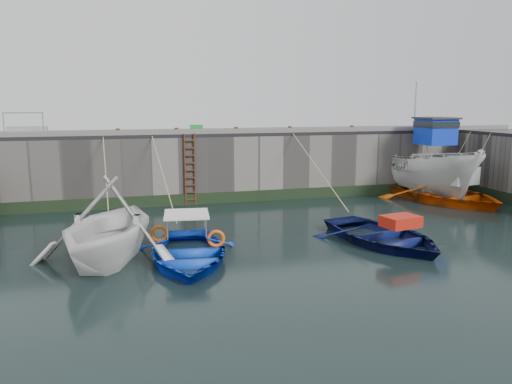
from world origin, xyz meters
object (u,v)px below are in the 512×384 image
object	(u,v)px
boat_near_navy	(382,243)
bollard_e	(352,128)
boat_near_white	(109,260)
bollard_b	(177,131)
bollard_d	(290,129)
bollard_c	(236,130)
boat_far_orange	(445,193)
boat_near_blue	(188,260)
fish_crate	(196,128)
boat_far_white	(426,171)
bollard_a	(118,132)
ladder	(190,170)

from	to	relation	value
boat_near_navy	bollard_e	bearing A→B (deg)	60.48
boat_near_white	bollard_b	size ratio (longest dim) A/B	18.65
bollard_d	boat_near_white	bearing A→B (deg)	-136.96
boat_near_navy	bollard_d	bearing A→B (deg)	82.13
bollard_c	bollard_d	size ratio (longest dim) A/B	1.00
boat_far_orange	bollard_c	bearing A→B (deg)	152.07
boat_near_blue	fish_crate	xyz separation A→B (m)	(1.90, 9.93, 3.33)
boat_far_white	bollard_e	distance (m)	4.23
bollard_c	bollard_e	distance (m)	5.80
boat_near_blue	bollard_e	bearing A→B (deg)	49.13
boat_far_white	bollard_a	xyz separation A→B (m)	(-14.50, 1.16, 2.08)
boat_far_white	boat_far_orange	bearing A→B (deg)	-89.50
boat_near_navy	bollard_a	world-z (taller)	bollard_a
fish_crate	bollard_e	world-z (taller)	fish_crate
boat_near_navy	bollard_a	size ratio (longest dim) A/B	17.54
bollard_a	bollard_b	xyz separation A→B (m)	(2.50, 0.00, 0.00)
ladder	bollard_e	world-z (taller)	bollard_e
boat_far_white	bollard_c	size ratio (longest dim) A/B	27.03
bollard_d	boat_far_orange	bearing A→B (deg)	-21.79
bollard_a	bollard_c	bearing A→B (deg)	0.00
bollard_d	bollard_e	distance (m)	3.20
bollard_b	boat_near_blue	bearing A→B (deg)	-95.20
ladder	bollard_b	bearing A→B (deg)	146.14
boat_far_white	bollard_b	xyz separation A→B (m)	(-12.00, 1.16, 2.08)
bollard_b	bollard_d	xyz separation A→B (m)	(5.30, 0.00, 0.00)
bollard_b	boat_far_white	bearing A→B (deg)	-5.51
ladder	bollard_a	world-z (taller)	bollard_a
boat_near_navy	bollard_e	xyz separation A→B (m)	(2.85, 8.18, 3.30)
bollard_b	bollard_d	world-z (taller)	same
ladder	bollard_e	size ratio (longest dim) A/B	11.43
bollard_c	bollard_a	bearing A→B (deg)	180.00
bollard_a	ladder	bearing A→B (deg)	-6.38
bollard_e	boat_far_orange	bearing A→B (deg)	-37.38
boat_near_blue	bollard_b	bearing A→B (deg)	92.18
boat_near_blue	boat_far_white	xyz separation A→B (m)	(12.75, 7.10, 1.22)
ladder	boat_near_blue	bearing A→B (deg)	-98.98
bollard_c	bollard_d	bearing A→B (deg)	0.00
boat_near_white	bollard_c	distance (m)	10.11
bollard_a	boat_far_white	bearing A→B (deg)	-4.56
ladder	bollard_e	distance (m)	8.19
ladder	boat_near_white	xyz separation A→B (m)	(-3.45, -7.37, -1.59)
fish_crate	bollard_c	size ratio (longest dim) A/B	2.14
ladder	bollard_c	bearing A→B (deg)	8.67
boat_far_orange	bollard_a	size ratio (longest dim) A/B	24.72
ladder	fish_crate	bearing A→B (deg)	72.14
ladder	boat_near_blue	world-z (taller)	ladder
boat_near_white	bollard_a	bearing A→B (deg)	105.45
boat_near_blue	boat_far_white	size ratio (longest dim) A/B	0.62
ladder	bollard_d	size ratio (longest dim) A/B	11.43
bollard_c	fish_crate	bearing A→B (deg)	133.03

